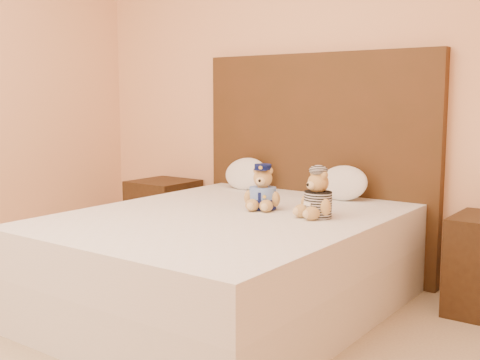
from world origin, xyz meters
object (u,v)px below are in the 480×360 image
Objects in this scene: teddy_police at (263,187)px; pillow_left at (246,172)px; teddy_prisoner at (318,193)px; nightstand_left at (164,215)px; pillow_right at (343,181)px; bed at (227,262)px.

teddy_police is 0.80m from pillow_left.
teddy_prisoner is 1.10m from pillow_left.
nightstand_left is 1.63× the size of pillow_right.
bed is 7.53× the size of teddy_prisoner.
bed is at bearing -109.77° from pillow_right.
bed is 1.48m from nightstand_left.
bed and nightstand_left have the same top height.
nightstand_left is at bearing 139.05° from teddy_police.
nightstand_left is (-1.25, 0.80, -0.00)m from bed.
teddy_police reaches higher than pillow_right.
pillow_left reaches higher than nightstand_left.
pillow_left is (-0.47, 0.83, 0.40)m from bed.
pillow_left is 0.77m from pillow_right.
pillow_left is at bearing 2.19° from nightstand_left.
teddy_prisoner reaches higher than pillow_right.
bed is 5.79× the size of pillow_left.
teddy_police is 0.63m from pillow_right.
pillow_left is 1.02× the size of pillow_right.
nightstand_left is 1.59× the size of pillow_left.
pillow_right is at bearing 0.00° from pillow_left.
teddy_prisoner is 0.62m from pillow_right.
teddy_prisoner reaches higher than nightstand_left.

